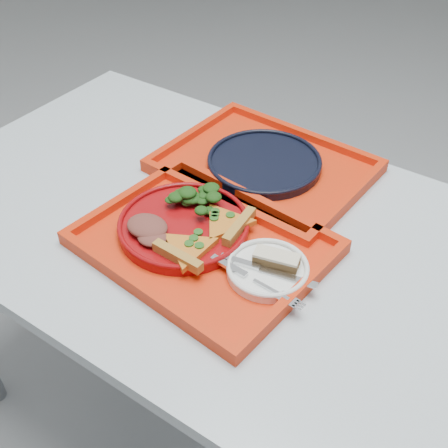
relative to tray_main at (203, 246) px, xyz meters
The scene contains 14 objects.
ground 0.77m from the tray_main, 38.50° to the left, with size 10.00×10.00×0.00m, color #999CA2.
table 0.15m from the tray_main, 38.50° to the left, with size 1.60×0.80×0.75m.
tray_main is the anchor object (origin of this frame).
tray_far 0.29m from the tray_main, 97.49° to the left, with size 0.45×0.35×0.01m, color red.
dinner_plate 0.06m from the tray_main, 169.70° to the left, with size 0.26×0.26×0.02m, color maroon.
side_plate 0.15m from the tray_main, ahead, with size 0.15×0.15×0.01m, color white.
navy_plate 0.29m from the tray_main, 97.49° to the left, with size 0.26×0.26×0.02m, color black.
pizza_slice_a 0.06m from the tray_main, 88.11° to the right, with size 0.12×0.11×0.02m, color gold, non-canonical shape.
pizza_slice_b 0.06m from the tray_main, 72.63° to the left, with size 0.12×0.11×0.02m, color gold, non-canonical shape.
salad_heap 0.11m from the tray_main, 133.90° to the left, with size 0.09×0.08×0.04m, color black.
meat_portion 0.12m from the tray_main, 153.60° to the right, with size 0.09×0.07×0.03m, color brown.
dessert_bar 0.16m from the tray_main, ahead, with size 0.09×0.05×0.02m.
knife 0.15m from the tray_main, ahead, with size 0.18×0.02×0.01m, color silver.
fork 0.15m from the tray_main, 16.85° to the right, with size 0.18×0.02×0.01m, color silver.
Camera 1 is at (0.39, -0.72, 1.50)m, focal length 45.00 mm.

